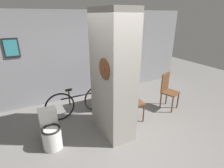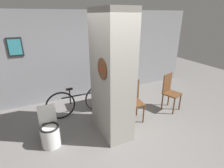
{
  "view_description": "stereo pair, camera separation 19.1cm",
  "coord_description": "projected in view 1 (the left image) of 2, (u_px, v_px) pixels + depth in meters",
  "views": [
    {
      "loc": [
        -1.45,
        -2.41,
        2.47
      ],
      "look_at": [
        0.35,
        0.94,
        0.95
      ],
      "focal_mm": 28.0,
      "sensor_mm": 36.0,
      "label": 1
    },
    {
      "loc": [
        -1.28,
        -2.5,
        2.47
      ],
      "look_at": [
        0.35,
        0.94,
        0.95
      ],
      "focal_mm": 28.0,
      "sensor_mm": 36.0,
      "label": 2
    }
  ],
  "objects": [
    {
      "name": "chair_by_doorway",
      "position": [
        168.0,
        89.0,
        4.8
      ],
      "size": [
        0.5,
        0.5,
        1.0
      ],
      "rotation": [
        0.0,
        0.0,
        0.33
      ],
      "color": "brown",
      "rests_on": "ground_plane"
    },
    {
      "name": "toilet",
      "position": [
        51.0,
        132.0,
        3.44
      ],
      "size": [
        0.38,
        0.54,
        0.74
      ],
      "color": "silver",
      "rests_on": "ground_plane"
    },
    {
      "name": "ground_plane",
      "position": [
        119.0,
        146.0,
        3.53
      ],
      "size": [
        14.0,
        14.0,
        0.0
      ],
      "primitive_type": "plane",
      "color": "slate"
    },
    {
      "name": "pillar_center",
      "position": [
        113.0,
        76.0,
        3.55
      ],
      "size": [
        0.59,
        1.09,
        2.6
      ],
      "color": "gray",
      "rests_on": "ground_plane"
    },
    {
      "name": "bicycle",
      "position": [
        80.0,
        102.0,
        4.48
      ],
      "size": [
        1.73,
        0.42,
        0.79
      ],
      "color": "black",
      "rests_on": "ground_plane"
    },
    {
      "name": "wall_back",
      "position": [
        75.0,
        57.0,
        5.2
      ],
      "size": [
        8.0,
        0.09,
        2.6
      ],
      "color": "gray",
      "rests_on": "ground_plane"
    },
    {
      "name": "counter_shelf",
      "position": [
        114.0,
        90.0,
        4.98
      ],
      "size": [
        1.13,
        0.44,
        0.91
      ],
      "color": "gray",
      "rests_on": "ground_plane"
    },
    {
      "name": "bottle_tall",
      "position": [
        112.0,
        73.0,
        4.69
      ],
      "size": [
        0.06,
        0.06,
        0.26
      ],
      "color": "#267233",
      "rests_on": "counter_shelf"
    },
    {
      "name": "chair_near_pillar",
      "position": [
        133.0,
        98.0,
        4.28
      ],
      "size": [
        0.43,
        0.43,
        1.0
      ],
      "rotation": [
        0.0,
        0.0,
        -0.09
      ],
      "color": "brown",
      "rests_on": "ground_plane"
    }
  ]
}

